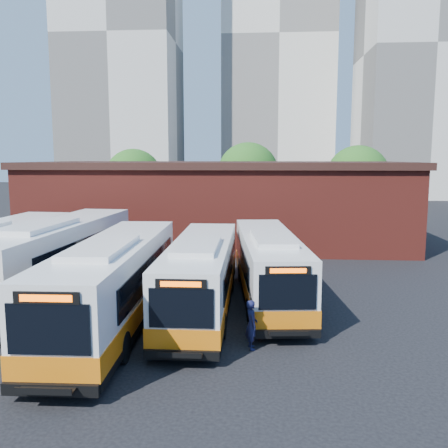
# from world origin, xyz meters

# --- Properties ---
(ground) EXTENTS (220.00, 220.00, 0.00)m
(ground) POSITION_xyz_m (0.00, 0.00, 0.00)
(ground) COLOR black
(bus_west) EXTENTS (3.73, 13.98, 3.77)m
(bus_west) POSITION_xyz_m (-6.90, 4.94, 1.71)
(bus_west) COLOR silver
(bus_west) RESTS_ON ground
(bus_midwest) EXTENTS (2.97, 13.28, 3.60)m
(bus_midwest) POSITION_xyz_m (-2.76, 0.84, 1.63)
(bus_midwest) COLOR silver
(bus_midwest) RESTS_ON ground
(bus_mideast) EXTENTS (2.58, 12.09, 3.29)m
(bus_mideast) POSITION_xyz_m (0.51, 2.88, 1.49)
(bus_mideast) COLOR silver
(bus_mideast) RESTS_ON ground
(bus_east) EXTENTS (3.55, 12.16, 3.27)m
(bus_east) POSITION_xyz_m (3.50, 4.92, 1.49)
(bus_east) COLOR silver
(bus_east) RESTS_ON ground
(transit_worker) EXTENTS (0.56, 0.72, 1.77)m
(transit_worker) POSITION_xyz_m (2.76, -1.22, 0.89)
(transit_worker) COLOR #131536
(transit_worker) RESTS_ON ground
(depot_building) EXTENTS (28.60, 12.60, 6.40)m
(depot_building) POSITION_xyz_m (0.00, 20.00, 3.26)
(depot_building) COLOR maroon
(depot_building) RESTS_ON ground
(tree_west) EXTENTS (6.00, 6.00, 7.65)m
(tree_west) POSITION_xyz_m (-10.00, 32.00, 4.64)
(tree_west) COLOR #382314
(tree_west) RESTS_ON ground
(tree_mid) EXTENTS (6.56, 6.56, 8.36)m
(tree_mid) POSITION_xyz_m (2.00, 34.00, 5.08)
(tree_mid) COLOR #382314
(tree_mid) RESTS_ON ground
(tree_east) EXTENTS (6.24, 6.24, 7.96)m
(tree_east) POSITION_xyz_m (13.00, 31.00, 4.83)
(tree_east) COLOR #382314
(tree_east) RESTS_ON ground
(tower_left) EXTENTS (20.00, 18.00, 56.20)m
(tower_left) POSITION_xyz_m (-22.00, 72.00, 27.84)
(tower_left) COLOR beige
(tower_left) RESTS_ON ground
(tower_center) EXTENTS (22.00, 20.00, 61.20)m
(tower_center) POSITION_xyz_m (7.00, 86.00, 30.34)
(tower_center) COLOR silver
(tower_center) RESTS_ON ground
(tower_right) EXTENTS (18.00, 18.00, 49.20)m
(tower_right) POSITION_xyz_m (30.00, 68.00, 24.34)
(tower_right) COLOR beige
(tower_right) RESTS_ON ground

